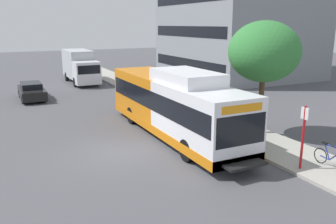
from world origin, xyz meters
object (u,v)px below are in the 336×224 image
transit_bus (174,105)px  street_tree_near_stop (264,52)px  bus_stop_sign_pole (303,133)px  bicycle_parked (332,158)px  box_truck_background (80,66)px  parked_car_far_lane (32,91)px

transit_bus → street_tree_near_stop: street_tree_near_stop is taller
transit_bus → bus_stop_sign_pole: (2.44, -6.52, -0.05)m
street_tree_near_stop → bicycle_parked: bearing=-96.9°
bicycle_parked → box_truck_background: bearing=98.5°
bicycle_parked → street_tree_near_stop: street_tree_near_stop is taller
parked_car_far_lane → bus_stop_sign_pole: bearing=-67.7°
street_tree_near_stop → bus_stop_sign_pole: bearing=-111.2°
bicycle_parked → street_tree_near_stop: 6.47m
box_truck_background → transit_bus: bearing=-88.9°
bicycle_parked → bus_stop_sign_pole: bearing=155.8°
bicycle_parked → street_tree_near_stop: bearing=83.1°
bus_stop_sign_pole → bicycle_parked: size_ratio=1.48×
street_tree_near_stop → parked_car_far_lane: street_tree_near_stop is taller
transit_bus → parked_car_far_lane: 14.65m
transit_bus → box_truck_background: transit_bus is taller
transit_bus → box_truck_background: 19.84m
street_tree_near_stop → parked_car_far_lane: size_ratio=1.31×
parked_car_far_lane → box_truck_background: bearing=50.1°
transit_bus → parked_car_far_lane: (-5.75, 13.43, -1.04)m
bus_stop_sign_pole → box_truck_background: box_truck_background is taller
street_tree_near_stop → parked_car_far_lane: bearing=123.0°
transit_bus → bus_stop_sign_pole: 6.97m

